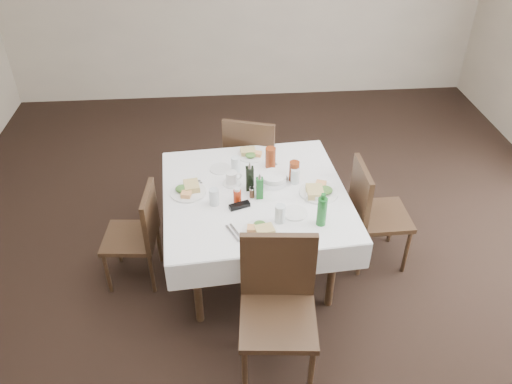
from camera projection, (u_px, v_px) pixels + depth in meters
ground_plane at (273, 280)px, 4.04m from camera, size 7.00×7.00×0.00m
room_shell at (279, 83)px, 3.03m from camera, size 6.04×7.04×2.80m
dining_table at (255, 201)px, 3.77m from camera, size 1.46×1.46×0.76m
chair_north at (252, 157)px, 4.52m from camera, size 0.57×0.57×0.96m
chair_south at (278, 299)px, 3.13m from camera, size 0.52×0.52×1.00m
chair_east at (371, 209)px, 3.95m from camera, size 0.44×0.44×0.92m
chair_west at (140, 231)px, 3.80m from camera, size 0.43×0.43×0.84m
meal_north at (251, 154)px, 4.13m from camera, size 0.23×0.23×0.05m
meal_south at (260, 229)px, 3.35m from camera, size 0.24×0.24×0.05m
meal_east at (319, 191)px, 3.70m from camera, size 0.29×0.29×0.06m
meal_west at (188, 190)px, 3.71m from camera, size 0.27×0.27×0.06m
side_plate_a at (220, 169)px, 3.97m from camera, size 0.17×0.17×0.01m
side_plate_b at (295, 213)px, 3.52m from camera, size 0.18×0.18×0.01m
water_n at (236, 164)px, 3.92m from camera, size 0.07×0.07×0.13m
water_s at (280, 214)px, 3.41m from camera, size 0.07×0.07×0.13m
water_e at (295, 176)px, 3.79m from camera, size 0.07×0.07×0.12m
water_w at (214, 197)px, 3.57m from camera, size 0.07×0.07×0.13m
iced_tea_a at (271, 158)px, 3.96m from camera, size 0.08×0.08×0.17m
iced_tea_b at (294, 171)px, 3.81m from camera, size 0.08×0.08×0.16m
bread_basket at (274, 179)px, 3.81m from camera, size 0.22×0.22×0.07m
oil_cruet_dark at (250, 178)px, 3.70m from camera, size 0.06×0.06×0.25m
oil_cruet_green at (260, 187)px, 3.62m from camera, size 0.05×0.05×0.21m
ketchup_bottle at (237, 196)px, 3.59m from camera, size 0.06×0.06×0.12m
salt_shaker at (252, 190)px, 3.69m from camera, size 0.03×0.03×0.07m
pepper_shaker at (252, 193)px, 3.65m from camera, size 0.04×0.04×0.08m
coffee_mug at (232, 178)px, 3.79m from camera, size 0.15×0.14×0.10m
sunglasses at (240, 206)px, 3.57m from camera, size 0.16×0.10×0.03m
green_bottle at (322, 211)px, 3.36m from camera, size 0.07×0.07×0.25m
sugar_caddy at (312, 197)px, 3.63m from camera, size 0.10×0.06×0.05m
cutlery_n at (271, 161)px, 4.07m from camera, size 0.09×0.16×0.01m
cutlery_s at (234, 233)px, 3.34m from camera, size 0.12×0.20×0.01m
cutlery_e at (321, 199)px, 3.65m from camera, size 0.21×0.06×0.01m
cutlery_w at (189, 185)px, 3.79m from camera, size 0.21×0.13×0.01m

